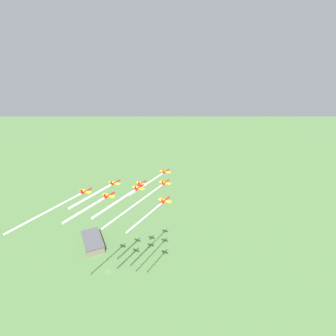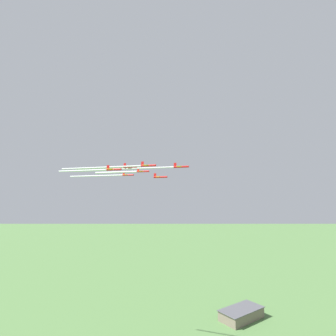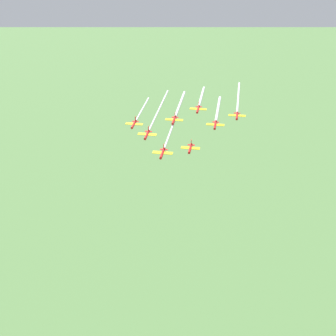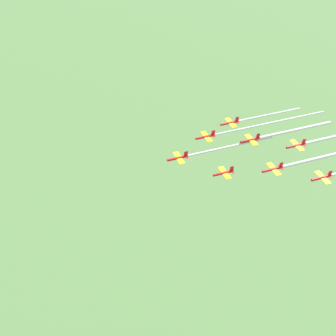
{
  "view_description": "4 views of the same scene",
  "coord_description": "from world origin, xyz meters",
  "px_view_note": "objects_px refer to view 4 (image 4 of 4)",
  "views": [
    {
      "loc": [
        212.86,
        -28.68,
        199.58
      ],
      "look_at": [
        55.88,
        41.99,
        128.39
      ],
      "focal_mm": 28.0,
      "sensor_mm": 36.0,
      "label": 1
    },
    {
      "loc": [
        148.09,
        155.04,
        110.66
      ],
      "look_at": [
        63.91,
        37.68,
        125.43
      ],
      "focal_mm": 28.0,
      "sensor_mm": 36.0,
      "label": 2
    },
    {
      "loc": [
        -61.69,
        157.51,
        209.69
      ],
      "look_at": [
        53.3,
        39.98,
        120.88
      ],
      "focal_mm": 50.0,
      "sensor_mm": 36.0,
      "label": 3
    },
    {
      "loc": [
        -86.03,
        3.84,
        240.16
      ],
      "look_at": [
        54.52,
        43.41,
        121.99
      ],
      "focal_mm": 50.0,
      "sensor_mm": 36.0,
      "label": 4
    }
  ],
  "objects_px": {
    "jet_3": "(273,169)",
    "jet_1": "(224,173)",
    "jet_2": "(206,137)",
    "jet_4": "(251,140)",
    "jet_0": "(178,158)",
    "jet_7": "(297,145)",
    "jet_5": "(230,123)",
    "jet_6": "(322,177)"
  },
  "relations": [
    {
      "from": "jet_4",
      "to": "jet_7",
      "type": "xyz_separation_m",
      "value": [
        1.63,
        -18.56,
        -0.31
      ]
    },
    {
      "from": "jet_1",
      "to": "jet_6",
      "type": "xyz_separation_m",
      "value": [
        3.25,
        -37.13,
        3.41
      ]
    },
    {
      "from": "jet_2",
      "to": "jet_7",
      "type": "relative_size",
      "value": 1.0
    },
    {
      "from": "jet_1",
      "to": "jet_7",
      "type": "bearing_deg",
      "value": -90.0
    },
    {
      "from": "jet_1",
      "to": "jet_6",
      "type": "bearing_deg",
      "value": -120.47
    },
    {
      "from": "jet_2",
      "to": "jet_4",
      "type": "distance_m",
      "value": 18.65
    },
    {
      "from": "jet_2",
      "to": "jet_0",
      "type": "bearing_deg",
      "value": 120.47
    },
    {
      "from": "jet_2",
      "to": "jet_4",
      "type": "xyz_separation_m",
      "value": [
        1.63,
        -18.56,
        0.81
      ]
    },
    {
      "from": "jet_1",
      "to": "jet_5",
      "type": "xyz_separation_m",
      "value": [
        32.41,
        3.37,
        2.63
      ]
    },
    {
      "from": "jet_0",
      "to": "jet_3",
      "type": "bearing_deg",
      "value": -120.47
    },
    {
      "from": "jet_1",
      "to": "jet_3",
      "type": "bearing_deg",
      "value": -120.47
    },
    {
      "from": "jet_0",
      "to": "jet_4",
      "type": "relative_size",
      "value": 1.0
    },
    {
      "from": "jet_5",
      "to": "jet_6",
      "type": "height_order",
      "value": "jet_6"
    },
    {
      "from": "jet_0",
      "to": "jet_4",
      "type": "distance_m",
      "value": 32.14
    },
    {
      "from": "jet_1",
      "to": "jet_6",
      "type": "relative_size",
      "value": 1.0
    },
    {
      "from": "jet_6",
      "to": "jet_7",
      "type": "xyz_separation_m",
      "value": [
        15.39,
        10.97,
        2.21
      ]
    },
    {
      "from": "jet_3",
      "to": "jet_1",
      "type": "bearing_deg",
      "value": 59.53
    },
    {
      "from": "jet_4",
      "to": "jet_5",
      "type": "height_order",
      "value": "jet_4"
    },
    {
      "from": "jet_2",
      "to": "jet_5",
      "type": "relative_size",
      "value": 1.0
    },
    {
      "from": "jet_1",
      "to": "jet_0",
      "type": "bearing_deg",
      "value": 59.53
    },
    {
      "from": "jet_1",
      "to": "jet_7",
      "type": "xyz_separation_m",
      "value": [
        18.64,
        -26.16,
        5.62
      ]
    },
    {
      "from": "jet_4",
      "to": "jet_2",
      "type": "bearing_deg",
      "value": 59.53
    },
    {
      "from": "jet_0",
      "to": "jet_7",
      "type": "height_order",
      "value": "jet_7"
    },
    {
      "from": "jet_1",
      "to": "jet_2",
      "type": "height_order",
      "value": "jet_2"
    },
    {
      "from": "jet_2",
      "to": "jet_6",
      "type": "distance_m",
      "value": 49.63
    },
    {
      "from": "jet_5",
      "to": "jet_6",
      "type": "xyz_separation_m",
      "value": [
        -29.15,
        -40.5,
        0.77
      ]
    },
    {
      "from": "jet_1",
      "to": "jet_3",
      "type": "relative_size",
      "value": 1.0
    },
    {
      "from": "jet_0",
      "to": "jet_7",
      "type": "distance_m",
      "value": 49.11
    },
    {
      "from": "jet_2",
      "to": "jet_5",
      "type": "height_order",
      "value": "jet_2"
    },
    {
      "from": "jet_2",
      "to": "jet_3",
      "type": "xyz_separation_m",
      "value": [
        -13.76,
        -29.53,
        -0.38
      ]
    },
    {
      "from": "jet_7",
      "to": "jet_0",
      "type": "bearing_deg",
      "value": 78.91
    },
    {
      "from": "jet_3",
      "to": "jet_7",
      "type": "height_order",
      "value": "jet_7"
    },
    {
      "from": "jet_2",
      "to": "jet_4",
      "type": "height_order",
      "value": "jet_4"
    },
    {
      "from": "jet_0",
      "to": "jet_5",
      "type": "distance_m",
      "value": 37.34
    },
    {
      "from": "jet_6",
      "to": "jet_1",
      "type": "bearing_deg",
      "value": 59.53
    },
    {
      "from": "jet_3",
      "to": "jet_7",
      "type": "xyz_separation_m",
      "value": [
        17.02,
        -7.6,
        0.87
      ]
    },
    {
      "from": "jet_4",
      "to": "jet_3",
      "type": "bearing_deg",
      "value": 180.0
    },
    {
      "from": "jet_0",
      "to": "jet_7",
      "type": "bearing_deg",
      "value": -101.09
    },
    {
      "from": "jet_0",
      "to": "jet_5",
      "type": "relative_size",
      "value": 1.0
    },
    {
      "from": "jet_1",
      "to": "jet_2",
      "type": "distance_m",
      "value": 19.58
    },
    {
      "from": "jet_4",
      "to": "jet_5",
      "type": "relative_size",
      "value": 1.0
    },
    {
      "from": "jet_1",
      "to": "jet_4",
      "type": "distance_m",
      "value": 19.56
    }
  ]
}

